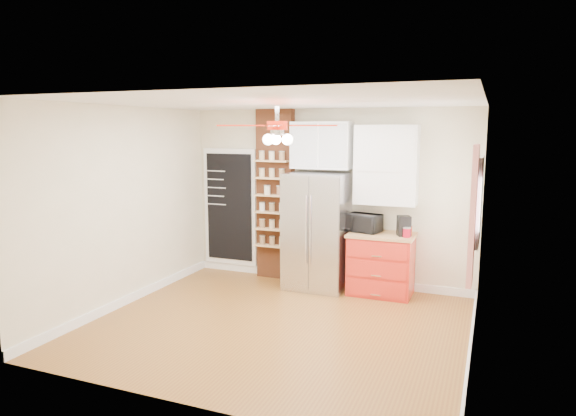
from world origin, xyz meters
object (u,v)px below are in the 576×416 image
at_px(fridge, 317,231).
at_px(coffee_maker, 404,226).
at_px(canister_left, 407,233).
at_px(ceiling_fan, 277,126).
at_px(red_cabinet, 381,264).
at_px(pantry_jar_oats, 267,190).
at_px(toaster_oven, 364,223).

relative_size(fridge, coffee_maker, 6.20).
relative_size(coffee_maker, canister_left, 2.25).
bearing_deg(ceiling_fan, coffee_maker, 53.31).
bearing_deg(canister_left, red_cabinet, 162.05).
relative_size(ceiling_fan, pantry_jar_oats, 10.28).
bearing_deg(fridge, canister_left, -2.97).
height_order(toaster_oven, coffee_maker, coffee_maker).
bearing_deg(coffee_maker, canister_left, -80.94).
bearing_deg(pantry_jar_oats, canister_left, -5.02).
distance_m(fridge, canister_left, 1.34).
bearing_deg(coffee_maker, fridge, 158.72).
relative_size(red_cabinet, coffee_maker, 3.33).
bearing_deg(canister_left, ceiling_fan, -129.56).
bearing_deg(fridge, coffee_maker, 1.06).
xyz_separation_m(fridge, ceiling_fan, (0.05, -1.63, 1.55)).
relative_size(canister_left, pantry_jar_oats, 0.92).
relative_size(ceiling_fan, coffee_maker, 4.96).
bearing_deg(pantry_jar_oats, coffee_maker, -2.68).
height_order(canister_left, pantry_jar_oats, pantry_jar_oats).
bearing_deg(canister_left, toaster_oven, 166.13).
xyz_separation_m(coffee_maker, pantry_jar_oats, (-2.15, 0.10, 0.40)).
bearing_deg(ceiling_fan, pantry_jar_oats, 117.67).
bearing_deg(red_cabinet, toaster_oven, 171.79).
height_order(fridge, canister_left, fridge).
bearing_deg(toaster_oven, canister_left, -1.01).
height_order(fridge, red_cabinet, fridge).
xyz_separation_m(red_cabinet, toaster_oven, (-0.28, 0.04, 0.58)).
height_order(toaster_oven, pantry_jar_oats, pantry_jar_oats).
bearing_deg(fridge, ceiling_fan, -88.24).
relative_size(toaster_oven, coffee_maker, 1.68).
distance_m(red_cabinet, canister_left, 0.64).
relative_size(fridge, canister_left, 13.92).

